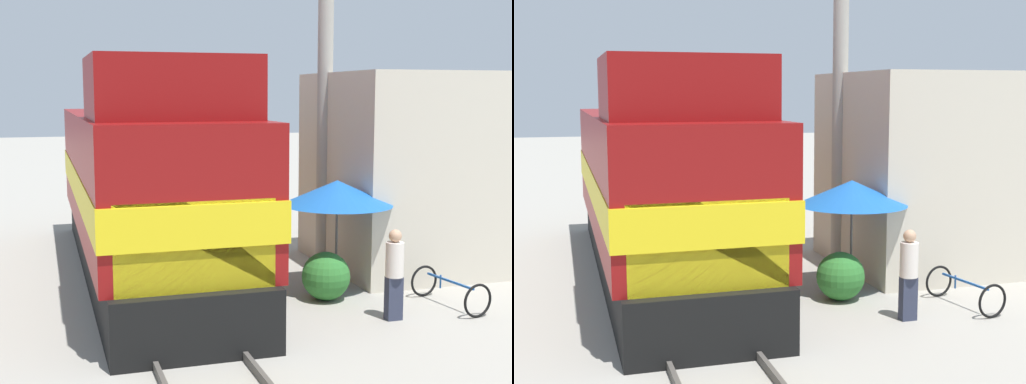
% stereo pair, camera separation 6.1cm
% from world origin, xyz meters
% --- Properties ---
extents(ground_plane, '(120.00, 120.00, 0.00)m').
position_xyz_m(ground_plane, '(0.00, 0.00, 0.00)').
color(ground_plane, gray).
extents(rail_near, '(0.08, 32.96, 0.15)m').
position_xyz_m(rail_near, '(-0.72, 0.00, 0.07)').
color(rail_near, '#4C4742').
rests_on(rail_near, ground_plane).
extents(rail_far, '(0.08, 32.96, 0.15)m').
position_xyz_m(rail_far, '(0.72, 0.00, 0.07)').
color(rail_far, '#4C4742').
rests_on(rail_far, ground_plane).
extents(locomotive, '(3.09, 12.15, 4.88)m').
position_xyz_m(locomotive, '(0.00, 3.66, 2.05)').
color(locomotive, black).
rests_on(locomotive, ground_plane).
extents(utility_pole, '(1.80, 0.37, 11.43)m').
position_xyz_m(utility_pole, '(4.33, 3.53, 5.79)').
color(utility_pole, '#9E998E').
rests_on(utility_pole, ground_plane).
extents(vendor_umbrella, '(2.35, 2.35, 2.41)m').
position_xyz_m(vendor_umbrella, '(3.70, 1.27, 2.14)').
color(vendor_umbrella, '#4C4C4C').
rests_on(vendor_umbrella, ground_plane).
extents(billboard_sign, '(2.14, 0.12, 3.72)m').
position_xyz_m(billboard_sign, '(6.16, 3.73, 2.81)').
color(billboard_sign, '#595959').
rests_on(billboard_sign, ground_plane).
extents(shrub_cluster, '(1.00, 1.00, 1.00)m').
position_xyz_m(shrub_cluster, '(3.24, 0.72, 0.50)').
color(shrub_cluster, '#2D722D').
rests_on(shrub_cluster, ground_plane).
extents(person_bystander, '(0.34, 0.34, 1.72)m').
position_xyz_m(person_bystander, '(3.96, -0.85, 0.94)').
color(person_bystander, '#2D3347').
rests_on(person_bystander, ground_plane).
extents(bicycle, '(0.89, 1.72, 0.66)m').
position_xyz_m(bicycle, '(5.42, -0.43, 0.34)').
color(bicycle, black).
rests_on(bicycle, ground_plane).
extents(building_block_distant, '(8.93, 4.44, 4.71)m').
position_xyz_m(building_block_distant, '(8.79, 3.07, 2.36)').
color(building_block_distant, beige).
rests_on(building_block_distant, ground_plane).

